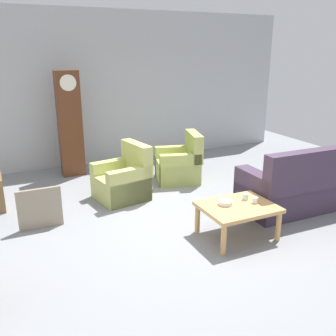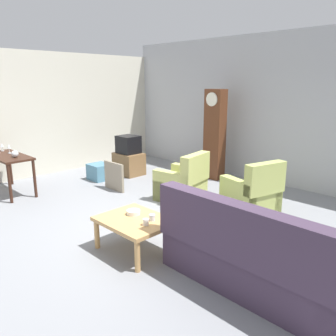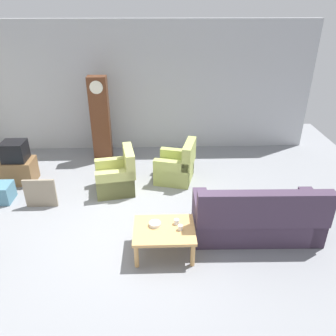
# 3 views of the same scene
# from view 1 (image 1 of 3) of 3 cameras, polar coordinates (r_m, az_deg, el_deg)

# --- Properties ---
(ground_plane) EXTENTS (10.40, 10.40, 0.00)m
(ground_plane) POSITION_cam_1_polar(r_m,az_deg,el_deg) (5.51, 3.19, -8.30)
(ground_plane) COLOR gray
(garage_door_wall) EXTENTS (8.40, 0.16, 3.20)m
(garage_door_wall) POSITION_cam_1_polar(r_m,az_deg,el_deg) (8.33, -8.63, 11.93)
(garage_door_wall) COLOR #ADAFB5
(garage_door_wall) RESTS_ON ground_plane
(couch_floral) EXTENTS (2.11, 0.91, 1.04)m
(couch_floral) POSITION_cam_1_polar(r_m,az_deg,el_deg) (6.28, 20.45, -2.61)
(couch_floral) COLOR #423347
(couch_floral) RESTS_ON ground_plane
(armchair_olive_near) EXTENTS (0.91, 0.88, 0.92)m
(armchair_olive_near) POSITION_cam_1_polar(r_m,az_deg,el_deg) (6.30, -6.83, -1.95)
(armchair_olive_near) COLOR #B7BC66
(armchair_olive_near) RESTS_ON ground_plane
(armchair_olive_far) EXTENTS (0.96, 0.94, 0.92)m
(armchair_olive_far) POSITION_cam_1_polar(r_m,az_deg,el_deg) (7.11, 1.81, 0.48)
(armchair_olive_far) COLOR #A9B55D
(armchair_olive_far) RESTS_ON ground_plane
(coffee_table_wood) EXTENTS (0.96, 0.76, 0.45)m
(coffee_table_wood) POSITION_cam_1_polar(r_m,az_deg,el_deg) (5.05, 10.60, -6.28)
(coffee_table_wood) COLOR tan
(coffee_table_wood) RESTS_ON ground_plane
(grandfather_clock) EXTENTS (0.44, 0.30, 2.04)m
(grandfather_clock) POSITION_cam_1_polar(r_m,az_deg,el_deg) (7.52, -14.75, 6.50)
(grandfather_clock) COLOR #562D19
(grandfather_clock) RESTS_ON ground_plane
(framed_picture_leaning) EXTENTS (0.60, 0.05, 0.59)m
(framed_picture_leaning) POSITION_cam_1_polar(r_m,az_deg,el_deg) (5.52, -18.97, -5.88)
(framed_picture_leaning) COLOR gray
(framed_picture_leaning) RESTS_ON ground_plane
(cup_white_porcelain) EXTENTS (0.08, 0.08, 0.08)m
(cup_white_porcelain) POSITION_cam_1_polar(r_m,az_deg,el_deg) (5.13, 13.16, -4.80)
(cup_white_porcelain) COLOR white
(cup_white_porcelain) RESTS_ON coffee_table_wood
(cup_blue_rimmed) EXTENTS (0.08, 0.08, 0.08)m
(cup_blue_rimmed) POSITION_cam_1_polar(r_m,az_deg,el_deg) (5.21, 11.72, -4.32)
(cup_blue_rimmed) COLOR silver
(cup_blue_rimmed) RESTS_ON coffee_table_wood
(bowl_white_stacked) EXTENTS (0.19, 0.19, 0.06)m
(bowl_white_stacked) POSITION_cam_1_polar(r_m,az_deg,el_deg) (5.00, 8.75, -5.25)
(bowl_white_stacked) COLOR white
(bowl_white_stacked) RESTS_ON coffee_table_wood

